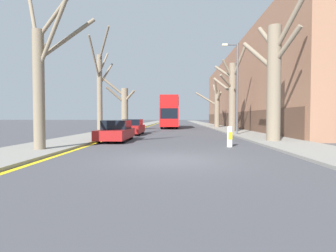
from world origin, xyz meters
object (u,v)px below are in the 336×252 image
Objects in this scene: street_tree_left_0 at (42,75)px; lamp_post at (236,84)px; parked_car_1 at (133,127)px; street_tree_right_2 at (216,105)px; street_tree_left_2 at (124,107)px; street_tree_right_1 at (232,94)px; street_tree_left_1 at (100,90)px; street_tree_right_0 at (274,77)px; double_decker_bus at (170,111)px; traffic_bollard at (230,137)px; parked_car_0 at (116,131)px.

lamp_post is (11.28, 10.96, 0.91)m from street_tree_left_0.
street_tree_right_2 is at bearing 57.52° from parked_car_1.
lamp_post reaches higher than street_tree_left_2.
street_tree_left_2 is 1.43× the size of parked_car_1.
street_tree_right_1 is 4.69m from lamp_post.
street_tree_right_0 is at bearing -18.92° from street_tree_left_1.
double_decker_bus reaches higher than traffic_bollard.
parked_car_1 is (2.34, -7.48, -2.21)m from street_tree_left_2.
double_decker_bus is (5.40, 7.34, -0.34)m from street_tree_left_2.
street_tree_right_0 reaches higher than street_tree_right_1.
street_tree_right_0 is 10.68m from parked_car_0.
lamp_post is at bearing -92.77° from street_tree_right_2.
street_tree_right_2 is 16.74m from lamp_post.
street_tree_right_0 is 1.01× the size of street_tree_right_1.
street_tree_right_0 reaches higher than lamp_post.
street_tree_left_1 reaches higher than street_tree_left_0.
street_tree_left_1 is 1.82× the size of parked_car_0.
double_decker_bus is 1.30× the size of lamp_post.
parked_car_1 is at bearing -72.59° from street_tree_left_2.
parked_car_0 is 6.54m from parked_car_1.
double_decker_bus is at bearing 73.96° from street_tree_left_1.
parked_car_1 is 0.56× the size of lamp_post.
street_tree_right_2 is (12.09, 27.64, -0.15)m from street_tree_left_0.
street_tree_right_1 is 1.88× the size of parked_car_1.
double_decker_bus is (-6.68, 11.22, -1.50)m from street_tree_right_1.
street_tree_right_1 is 0.82× the size of double_decker_bus.
street_tree_right_2 is at bearing 65.82° from parked_car_0.
street_tree_left_2 is at bearing 91.39° from street_tree_left_1.
street_tree_left_2 is at bearing -126.35° from double_decker_bus.
lamp_post is (9.15, 5.50, 3.78)m from parked_car_0.
street_tree_right_2 is at bearing 66.38° from street_tree_left_0.
street_tree_left_0 is 8.92m from street_tree_left_1.
street_tree_right_1 is at bearing 20.28° from parked_car_1.
street_tree_left_1 is 18.66m from double_decker_bus.
street_tree_left_2 is 0.76× the size of street_tree_right_1.
street_tree_right_0 is 10.86m from street_tree_right_1.
street_tree_right_0 is at bearing -49.85° from street_tree_left_2.
street_tree_left_0 reaches higher than parked_car_0.
street_tree_right_1 is at bearing 77.91° from traffic_bollard.
street_tree_left_1 is 1.85× the size of parked_car_1.
street_tree_right_1 is at bearing -91.05° from street_tree_right_2.
street_tree_right_1 reaches higher than traffic_bollard.
street_tree_right_2 is at bearing 90.30° from street_tree_right_0.
street_tree_right_1 is 1.16× the size of street_tree_right_2.
street_tree_left_0 is 13.11m from street_tree_right_0.
street_tree_left_0 reaches higher than parked_car_1.
parked_car_1 is 12.02m from traffic_bollard.
double_decker_bus is at bearing 98.75° from traffic_bollard.
street_tree_left_0 reaches higher than street_tree_left_2.
street_tree_left_0 is 7.23× the size of traffic_bollard.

